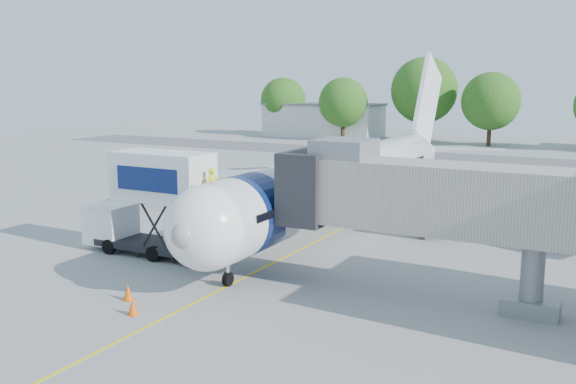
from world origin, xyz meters
The scene contains 14 objects.
ground centered at (0.00, 0.00, 0.00)m, with size 160.00×160.00×0.00m, color #969693.
guidance_line centered at (0.00, 0.00, 0.01)m, with size 0.15×70.00×0.01m, color yellow.
taxiway_strip centered at (0.00, 42.00, 0.00)m, with size 120.00×10.00×0.01m, color #59595B.
aircraft centered at (0.00, 4.12, 2.95)m, with size 34.17×37.73×11.35m.
jet_bridge centered at (7.99, -7.00, 4.34)m, with size 13.90×3.20×6.60m.
catering_hiloader centered at (-6.27, -7.00, 2.76)m, with size 8.50×2.44×5.50m.
ground_tug centered at (3.94, -18.51, 0.75)m, with size 3.87×2.50×1.43m.
safety_cone_a centered at (-1.30, -14.28, 0.32)m, with size 0.42×0.42×0.67m.
safety_cone_b centered at (-2.64, -13.07, 0.33)m, with size 0.44×0.44×0.69m.
outbuilding_left centered at (-28.00, 60.00, 2.66)m, with size 18.40×8.40×5.30m.
tree_a centered at (-34.78, 59.13, 5.65)m, with size 7.30×7.30×9.31m.
tree_b centered at (-22.82, 55.82, 5.65)m, with size 7.30×7.30×9.31m.
tree_c centered at (-11.91, 60.15, 7.45)m, with size 9.62×9.62×12.26m.
tree_d centered at (-1.91, 57.86, 6.10)m, with size 7.89×7.89×10.05m.
Camera 1 is at (15.49, -32.54, 9.21)m, focal length 40.00 mm.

